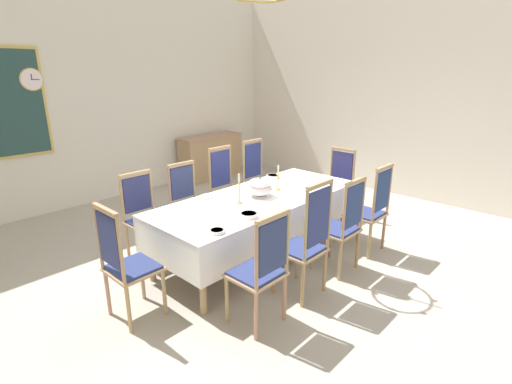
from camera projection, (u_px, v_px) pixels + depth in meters
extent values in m
cube|color=#ABA597|center=(255.00, 253.00, 4.83)|extent=(7.04, 6.74, 0.04)
cube|color=silver|center=(110.00, 95.00, 6.49)|extent=(7.04, 0.08, 3.60)
cube|color=silver|center=(392.00, 94.00, 6.75)|extent=(0.08, 6.74, 3.60)
cylinder|color=tan|center=(202.00, 279.00, 3.51)|extent=(0.07, 0.07, 0.73)
cylinder|color=tan|center=(344.00, 209.00, 5.25)|extent=(0.07, 0.07, 0.73)
cylinder|color=#A37C59|center=(150.00, 250.00, 4.07)|extent=(0.07, 0.07, 0.73)
cylinder|color=tan|center=(294.00, 196.00, 5.82)|extent=(0.07, 0.07, 0.73)
cube|color=tan|center=(260.00, 202.00, 4.56)|extent=(2.59, 0.95, 0.08)
cube|color=tan|center=(260.00, 198.00, 4.55)|extent=(2.71, 1.07, 0.03)
cube|color=white|center=(260.00, 197.00, 4.54)|extent=(2.73, 1.09, 0.00)
cube|color=white|center=(295.00, 225.00, 4.25)|extent=(2.73, 0.00, 0.41)
cube|color=white|center=(229.00, 203.00, 4.96)|extent=(2.73, 0.00, 0.41)
cube|color=white|center=(164.00, 250.00, 3.66)|extent=(0.00, 1.09, 0.41)
cube|color=white|center=(322.00, 189.00, 5.55)|extent=(0.00, 1.09, 0.41)
cylinder|color=tan|center=(227.00, 299.00, 3.42)|extent=(0.04, 0.04, 0.46)
cylinder|color=tan|center=(256.00, 283.00, 3.68)|extent=(0.04, 0.04, 0.46)
cylinder|color=tan|center=(256.00, 316.00, 3.19)|extent=(0.04, 0.04, 0.46)
cylinder|color=tan|center=(284.00, 297.00, 3.45)|extent=(0.04, 0.04, 0.46)
cube|color=tan|center=(256.00, 275.00, 3.36)|extent=(0.44, 0.42, 0.03)
cube|color=navy|center=(256.00, 272.00, 3.35)|extent=(0.40, 0.38, 0.02)
cylinder|color=tan|center=(256.00, 258.00, 3.01)|extent=(0.03, 0.03, 0.59)
cylinder|color=tan|center=(287.00, 243.00, 3.28)|extent=(0.03, 0.03, 0.59)
cube|color=navy|center=(273.00, 247.00, 3.13)|extent=(0.34, 0.02, 0.45)
cube|color=tan|center=(273.00, 217.00, 3.05)|extent=(0.40, 0.04, 0.04)
cylinder|color=tan|center=(172.00, 241.00, 4.59)|extent=(0.04, 0.04, 0.46)
cylinder|color=tan|center=(144.00, 251.00, 4.33)|extent=(0.04, 0.04, 0.46)
cylinder|color=tan|center=(155.00, 233.00, 4.83)|extent=(0.04, 0.04, 0.46)
cylinder|color=tan|center=(128.00, 242.00, 4.56)|extent=(0.04, 0.04, 0.46)
cube|color=tan|center=(148.00, 223.00, 4.50)|extent=(0.44, 0.42, 0.03)
cube|color=navy|center=(148.00, 221.00, 4.49)|extent=(0.40, 0.38, 0.02)
cylinder|color=tan|center=(151.00, 192.00, 4.67)|extent=(0.03, 0.03, 0.55)
cylinder|color=tan|center=(122.00, 200.00, 4.40)|extent=(0.03, 0.03, 0.55)
cube|color=navy|center=(137.00, 194.00, 4.53)|extent=(0.34, 0.02, 0.42)
cube|color=tan|center=(135.00, 174.00, 4.45)|extent=(0.40, 0.04, 0.04)
cylinder|color=tan|center=(274.00, 272.00, 3.88)|extent=(0.04, 0.04, 0.46)
cylinder|color=tan|center=(297.00, 260.00, 4.14)|extent=(0.04, 0.04, 0.46)
cylinder|color=tan|center=(303.00, 286.00, 3.64)|extent=(0.04, 0.04, 0.46)
cylinder|color=tan|center=(325.00, 271.00, 3.91)|extent=(0.04, 0.04, 0.46)
cube|color=tan|center=(300.00, 250.00, 3.82)|extent=(0.44, 0.42, 0.03)
cube|color=navy|center=(300.00, 248.00, 3.81)|extent=(0.40, 0.38, 0.02)
cylinder|color=tan|center=(306.00, 227.00, 3.44)|extent=(0.03, 0.03, 0.72)
cylinder|color=tan|center=(329.00, 215.00, 3.71)|extent=(0.03, 0.03, 0.72)
cube|color=navy|center=(318.00, 217.00, 3.57)|extent=(0.34, 0.02, 0.54)
cube|color=tan|center=(320.00, 185.00, 3.47)|extent=(0.40, 0.04, 0.04)
cylinder|color=tan|center=(213.00, 225.00, 5.05)|extent=(0.04, 0.04, 0.46)
cylinder|color=tan|center=(190.00, 234.00, 4.78)|extent=(0.04, 0.04, 0.46)
cylinder|color=tan|center=(196.00, 219.00, 5.28)|extent=(0.04, 0.04, 0.46)
cylinder|color=tan|center=(173.00, 226.00, 5.02)|extent=(0.04, 0.04, 0.46)
cube|color=tan|center=(192.00, 209.00, 4.96)|extent=(0.44, 0.42, 0.03)
cube|color=navy|center=(192.00, 207.00, 4.95)|extent=(0.40, 0.38, 0.02)
cylinder|color=tan|center=(194.00, 182.00, 5.13)|extent=(0.03, 0.03, 0.55)
cylinder|color=tan|center=(170.00, 188.00, 4.86)|extent=(0.03, 0.03, 0.55)
cube|color=navy|center=(182.00, 183.00, 4.98)|extent=(0.34, 0.02, 0.42)
cube|color=tan|center=(181.00, 164.00, 4.91)|extent=(0.40, 0.04, 0.04)
cylinder|color=tan|center=(312.00, 251.00, 4.34)|extent=(0.04, 0.04, 0.46)
cylinder|color=tan|center=(331.00, 240.00, 4.61)|extent=(0.04, 0.04, 0.46)
cylinder|color=tan|center=(340.00, 261.00, 4.11)|extent=(0.04, 0.04, 0.46)
cylinder|color=tan|center=(357.00, 249.00, 4.37)|extent=(0.04, 0.04, 0.46)
cube|color=tan|center=(336.00, 230.00, 4.28)|extent=(0.44, 0.42, 0.03)
cube|color=navy|center=(336.00, 228.00, 4.28)|extent=(0.40, 0.38, 0.02)
cylinder|color=tan|center=(344.00, 213.00, 3.93)|extent=(0.03, 0.03, 0.60)
cylinder|color=tan|center=(362.00, 204.00, 4.20)|extent=(0.03, 0.03, 0.60)
cube|color=navy|center=(354.00, 206.00, 4.06)|extent=(0.34, 0.02, 0.46)
cube|color=tan|center=(356.00, 182.00, 3.97)|extent=(0.40, 0.04, 0.04)
cylinder|color=tan|center=(248.00, 212.00, 5.52)|extent=(0.04, 0.04, 0.46)
cylinder|color=tan|center=(229.00, 219.00, 5.25)|extent=(0.04, 0.04, 0.46)
cylinder|color=#A28169|center=(231.00, 206.00, 5.75)|extent=(0.04, 0.04, 0.46)
cylinder|color=tan|center=(212.00, 213.00, 5.49)|extent=(0.04, 0.04, 0.46)
cube|color=tan|center=(230.00, 197.00, 5.43)|extent=(0.44, 0.42, 0.03)
cube|color=navy|center=(230.00, 195.00, 5.42)|extent=(0.40, 0.38, 0.02)
cylinder|color=#A17E5B|center=(230.00, 169.00, 5.58)|extent=(0.03, 0.03, 0.67)
cylinder|color=tan|center=(210.00, 174.00, 5.31)|extent=(0.03, 0.03, 0.67)
cube|color=navy|center=(220.00, 169.00, 5.43)|extent=(0.34, 0.02, 0.51)
cube|color=tan|center=(220.00, 148.00, 5.34)|extent=(0.40, 0.04, 0.04)
cylinder|color=#A47D57|center=(343.00, 233.00, 4.81)|extent=(0.04, 0.04, 0.46)
cylinder|color=tan|center=(358.00, 225.00, 5.08)|extent=(0.04, 0.04, 0.46)
cylinder|color=tan|center=(369.00, 241.00, 4.58)|extent=(0.04, 0.04, 0.46)
cylinder|color=#AA7D5F|center=(384.00, 232.00, 4.84)|extent=(0.04, 0.04, 0.46)
cube|color=tan|center=(365.00, 215.00, 4.75)|extent=(0.44, 0.42, 0.03)
cube|color=navy|center=(365.00, 213.00, 4.74)|extent=(0.40, 0.38, 0.02)
cylinder|color=tan|center=(375.00, 197.00, 4.39)|extent=(0.03, 0.03, 0.63)
cylinder|color=#A87C59|center=(389.00, 189.00, 4.66)|extent=(0.03, 0.03, 0.63)
cube|color=navy|center=(382.00, 191.00, 4.52)|extent=(0.34, 0.02, 0.48)
cube|color=tan|center=(385.00, 167.00, 4.43)|extent=(0.40, 0.04, 0.04)
cylinder|color=tan|center=(278.00, 201.00, 5.98)|extent=(0.04, 0.04, 0.46)
cylinder|color=tan|center=(262.00, 207.00, 5.72)|extent=(0.04, 0.04, 0.46)
cylinder|color=tan|center=(261.00, 196.00, 6.22)|extent=(0.04, 0.04, 0.46)
cylinder|color=tan|center=(245.00, 202.00, 5.95)|extent=(0.04, 0.04, 0.46)
cube|color=tan|center=(262.00, 187.00, 5.89)|extent=(0.44, 0.42, 0.03)
cube|color=navy|center=(262.00, 185.00, 5.89)|extent=(0.40, 0.38, 0.02)
cylinder|color=tan|center=(261.00, 160.00, 6.05)|extent=(0.03, 0.03, 0.68)
cylinder|color=tan|center=(244.00, 165.00, 5.77)|extent=(0.03, 0.03, 0.68)
cube|color=navy|center=(253.00, 160.00, 5.90)|extent=(0.34, 0.02, 0.52)
cube|color=tan|center=(253.00, 141.00, 5.81)|extent=(0.40, 0.04, 0.04)
cylinder|color=tan|center=(142.00, 278.00, 3.77)|extent=(0.04, 0.04, 0.46)
cylinder|color=tan|center=(164.00, 293.00, 3.53)|extent=(0.04, 0.04, 0.46)
cylinder|color=tan|center=(108.00, 293.00, 3.52)|extent=(0.04, 0.04, 0.46)
cylinder|color=tan|center=(129.00, 310.00, 3.28)|extent=(0.04, 0.04, 0.46)
cube|color=tan|center=(133.00, 269.00, 3.45)|extent=(0.42, 0.44, 0.03)
cube|color=navy|center=(133.00, 267.00, 3.44)|extent=(0.38, 0.40, 0.02)
cylinder|color=tan|center=(99.00, 237.00, 3.35)|extent=(0.03, 0.03, 0.61)
cylinder|color=tan|center=(121.00, 251.00, 3.09)|extent=(0.03, 0.03, 0.61)
cube|color=navy|center=(109.00, 241.00, 3.21)|extent=(0.02, 0.34, 0.47)
cube|color=tan|center=(105.00, 210.00, 3.13)|extent=(0.04, 0.40, 0.04)
cylinder|color=tan|center=(338.00, 209.00, 5.63)|extent=(0.04, 0.04, 0.46)
cylinder|color=tan|center=(317.00, 203.00, 5.88)|extent=(0.04, 0.04, 0.46)
cylinder|color=tan|center=(350.00, 203.00, 5.88)|extent=(0.04, 0.04, 0.46)
cylinder|color=tan|center=(329.00, 198.00, 6.13)|extent=(0.04, 0.04, 0.46)
cube|color=tan|center=(334.00, 188.00, 5.80)|extent=(0.42, 0.44, 0.03)
cube|color=navy|center=(335.00, 187.00, 5.80)|extent=(0.38, 0.40, 0.02)
cylinder|color=tan|center=(354.00, 170.00, 5.72)|extent=(0.03, 0.03, 0.56)
cylinder|color=#A08357|center=(331.00, 165.00, 5.97)|extent=(0.03, 0.03, 0.56)
cube|color=navy|center=(342.00, 166.00, 5.84)|extent=(0.02, 0.34, 0.43)
cube|color=tan|center=(344.00, 150.00, 5.76)|extent=(0.04, 0.40, 0.04)
cylinder|color=white|center=(260.00, 195.00, 4.54)|extent=(0.17, 0.17, 0.02)
ellipsoid|color=white|center=(260.00, 189.00, 4.52)|extent=(0.31, 0.31, 0.14)
ellipsoid|color=white|center=(260.00, 183.00, 4.49)|extent=(0.28, 0.28, 0.11)
sphere|color=#436F51|center=(260.00, 178.00, 4.47)|extent=(0.03, 0.03, 0.03)
cylinder|color=gold|center=(239.00, 203.00, 4.30)|extent=(0.07, 0.07, 0.02)
cylinder|color=gold|center=(239.00, 193.00, 4.27)|extent=(0.02, 0.02, 0.21)
cone|color=gold|center=(239.00, 183.00, 4.23)|extent=(0.04, 0.04, 0.02)
cylinder|color=silver|center=(239.00, 178.00, 4.21)|extent=(0.02, 0.02, 0.10)
cylinder|color=gold|center=(278.00, 190.00, 4.77)|extent=(0.07, 0.07, 0.02)
cylinder|color=gold|center=(278.00, 182.00, 4.74)|extent=(0.02, 0.02, 0.19)
cone|color=gold|center=(278.00, 174.00, 4.71)|extent=(0.04, 0.04, 0.02)
cylinder|color=silver|center=(278.00, 169.00, 4.69)|extent=(0.02, 0.02, 0.10)
cylinder|color=white|center=(273.00, 176.00, 5.31)|extent=(0.19, 0.19, 0.04)
cylinder|color=white|center=(273.00, 176.00, 5.31)|extent=(0.16, 0.16, 0.03)
torus|color=#436F51|center=(273.00, 175.00, 5.31)|extent=(0.19, 0.19, 0.01)
cylinder|color=white|center=(207.00, 196.00, 4.49)|extent=(0.15, 0.15, 0.03)
cylinder|color=white|center=(207.00, 196.00, 4.49)|extent=(0.12, 0.12, 0.02)
torus|color=#436F51|center=(207.00, 195.00, 4.48)|extent=(0.15, 0.15, 0.01)
cylinder|color=white|center=(249.00, 215.00, 3.90)|extent=(0.19, 0.19, 0.04)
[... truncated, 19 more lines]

